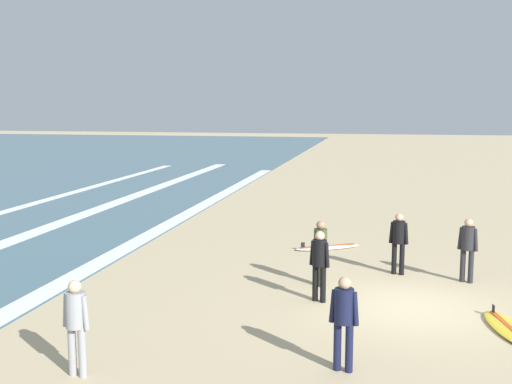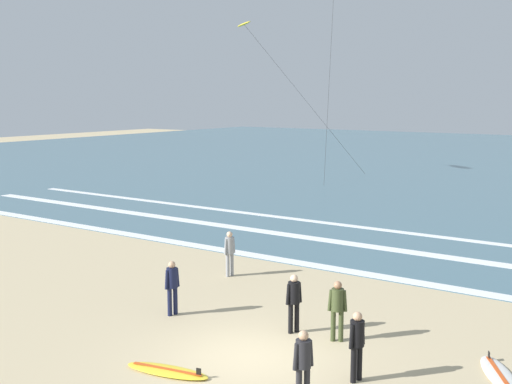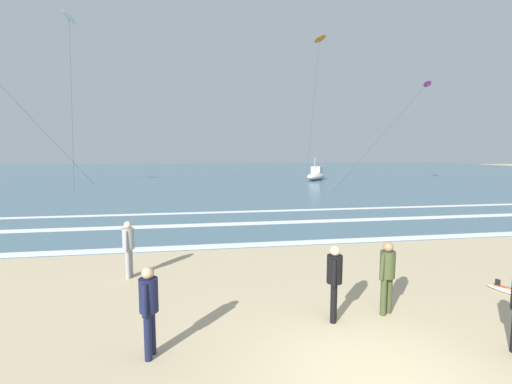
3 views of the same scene
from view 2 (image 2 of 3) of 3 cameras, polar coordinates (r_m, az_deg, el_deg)
ground_plane at (r=16.06m, az=-0.41°, el=-14.46°), size 160.00×160.00×0.00m
wave_foam_shoreline at (r=23.12m, az=10.68°, el=-7.33°), size 55.14×0.65×0.01m
wave_foam_mid_break at (r=26.18m, az=17.90°, el=-5.73°), size 58.29×0.74×0.01m
wave_foam_outer_break at (r=29.65m, az=18.28°, el=-4.11°), size 56.60×0.55×0.01m
surfer_right_near at (r=17.28m, az=3.39°, el=-9.39°), size 0.32×0.50×1.60m
surfer_left_near at (r=13.45m, az=4.22°, el=-14.75°), size 0.32×0.50×1.60m
surfer_background_far at (r=18.75m, az=-7.46°, el=-8.02°), size 0.32×0.52×1.60m
surfer_mid_group at (r=22.53m, az=-2.36°, el=-5.13°), size 0.32×0.52×1.60m
surfer_foreground_main at (r=16.81m, az=7.25°, el=-9.97°), size 0.50×0.32×1.60m
surfer_left_far at (r=14.64m, az=8.97°, el=-12.86°), size 0.32×0.51×1.60m
surfboard_left_pile at (r=16.01m, az=20.78°, el=-14.92°), size 1.57×2.12×0.25m
surfboard_foreground_flat at (r=15.35m, az=-7.90°, el=-15.47°), size 2.18×0.99×0.25m
kite_yellow_mid_center at (r=51.80m, az=-1.01°, el=14.61°), size 9.41×7.21×12.08m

